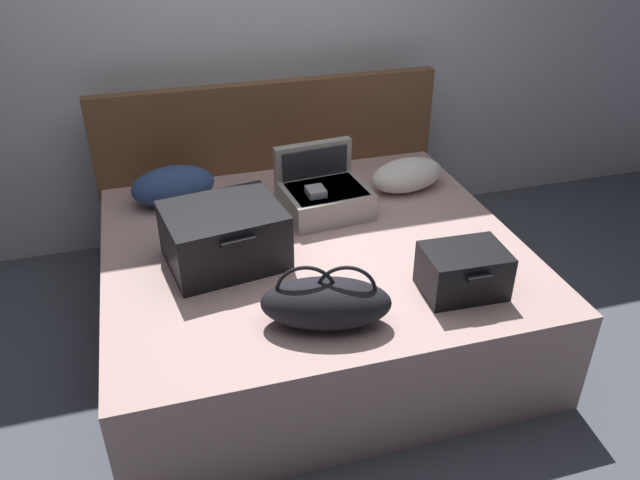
% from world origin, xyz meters
% --- Properties ---
extents(ground_plane, '(12.00, 12.00, 0.00)m').
position_xyz_m(ground_plane, '(0.00, 0.00, 0.00)').
color(ground_plane, '#4C515B').
extents(back_wall, '(8.00, 0.10, 2.60)m').
position_xyz_m(back_wall, '(0.00, 1.65, 1.30)').
color(back_wall, silver).
rests_on(back_wall, ground).
extents(bed, '(2.06, 1.84, 0.55)m').
position_xyz_m(bed, '(0.00, 0.40, 0.27)').
color(bed, '#BC9993').
rests_on(bed, ground).
extents(headboard, '(2.10, 0.08, 1.09)m').
position_xyz_m(headboard, '(0.00, 1.36, 0.54)').
color(headboard, brown).
rests_on(headboard, ground).
extents(hard_case_large, '(0.59, 0.51, 0.28)m').
position_xyz_m(hard_case_large, '(-0.44, 0.36, 0.69)').
color(hard_case_large, black).
rests_on(hard_case_large, bed).
extents(hard_case_medium, '(0.48, 0.43, 0.34)m').
position_xyz_m(hard_case_medium, '(0.15, 0.71, 0.65)').
color(hard_case_medium, gray).
rests_on(hard_case_medium, bed).
extents(hard_case_small, '(0.37, 0.30, 0.21)m').
position_xyz_m(hard_case_small, '(0.53, -0.18, 0.65)').
color(hard_case_small, black).
rests_on(hard_case_small, bed).
extents(duffel_bag, '(0.59, 0.39, 0.29)m').
position_xyz_m(duffel_bag, '(-0.12, -0.23, 0.65)').
color(duffel_bag, black).
rests_on(duffel_bag, bed).
extents(pillow_near_headboard, '(0.49, 0.33, 0.18)m').
position_xyz_m(pillow_near_headboard, '(0.69, 0.83, 0.64)').
color(pillow_near_headboard, white).
rests_on(pillow_near_headboard, bed).
extents(pillow_center_head, '(0.49, 0.33, 0.21)m').
position_xyz_m(pillow_center_head, '(-0.62, 1.04, 0.65)').
color(pillow_center_head, navy).
rests_on(pillow_center_head, bed).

